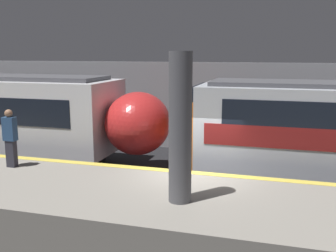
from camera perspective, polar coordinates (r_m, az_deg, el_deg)
The scene contains 5 objects.
ground_plane at distance 12.04m, azimuth 3.76°, elevation -11.60°, with size 120.00×120.00×0.00m, color black.
platform at distance 10.05m, azimuth 1.30°, elevation -12.82°, with size 40.00×3.97×1.12m.
station_rear_barrier at distance 18.22m, azimuth 8.60°, elevation 2.65°, with size 50.00×0.15×4.10m.
support_pillar_near at distance 8.95m, azimuth 1.79°, elevation -0.37°, with size 0.53×0.53×3.48m.
person_waiting at distance 12.77m, azimuth -21.92°, elevation -1.43°, with size 0.38×0.24×1.77m.
Camera 1 is at (2.35, -10.89, 4.57)m, focal length 42.00 mm.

